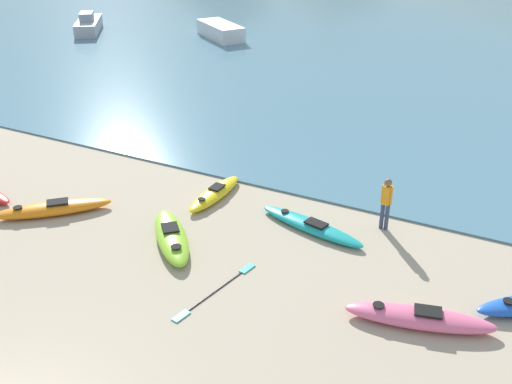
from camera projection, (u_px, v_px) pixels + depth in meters
The scene contains 10 objects.
bay_water at pixel (469, 8), 46.40m from camera, with size 160.00×70.00×0.06m, color teal.
kayak_on_sand_0 at pixel (419, 318), 12.91m from camera, with size 3.30×1.50×0.40m.
kayak_on_sand_1 at pixel (52, 209), 17.29m from camera, with size 2.92×2.82×0.39m.
kayak_on_sand_2 at pixel (311, 226), 16.50m from camera, with size 3.41×1.41×0.30m.
kayak_on_sand_3 at pixel (215, 193), 18.19m from camera, with size 0.66×2.66×0.33m.
kayak_on_sand_5 at pixel (172, 237), 15.89m from camera, with size 2.60×2.68×0.40m.
person_near_waterline at pixel (386, 201), 16.22m from camera, with size 0.31×0.21×1.53m.
moored_boat_0 at pixel (88, 25), 38.54m from camera, with size 3.46×4.20×1.30m.
moored_boat_1 at pixel (221, 31), 36.99m from camera, with size 4.09×3.51×0.88m.
loose_paddle at pixel (216, 291), 14.03m from camera, with size 0.68×2.77×0.03m.
Camera 1 is at (7.28, -4.07, 8.48)m, focal length 42.00 mm.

